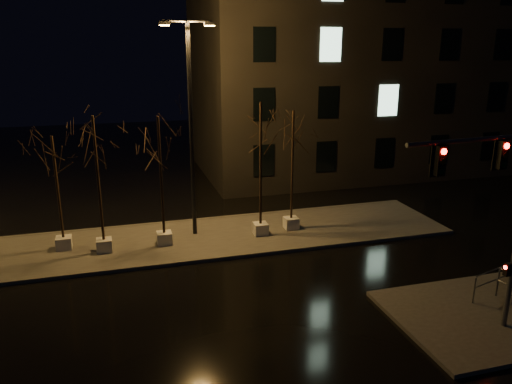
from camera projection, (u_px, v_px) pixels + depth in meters
name	position (u px, v px, depth m)	size (l,w,h in m)	color
ground	(254.00, 297.00, 18.08)	(90.00, 90.00, 0.00)	black
median	(219.00, 236.00, 23.60)	(22.00, 5.00, 0.15)	#403D39
sidewalk_corner	(495.00, 314.00, 16.81)	(7.00, 5.00, 0.15)	#403D39
building	(372.00, 63.00, 36.25)	(25.00, 12.00, 15.00)	black
tree_0	(55.00, 162.00, 20.89)	(1.80, 1.80, 5.16)	beige
tree_1	(95.00, 147.00, 20.44)	(1.80, 1.80, 6.07)	beige
tree_2	(159.00, 146.00, 21.27)	(1.80, 1.80, 5.92)	beige
tree_3	(261.00, 133.00, 22.31)	(1.80, 1.80, 6.40)	beige
tree_4	(293.00, 138.00, 23.18)	(1.80, 1.80, 5.90)	beige
traffic_signal_mast	(497.00, 208.00, 14.49)	(5.09, 0.49, 6.22)	#56585D
streetlight_main	(191.00, 117.00, 22.21)	(2.40, 0.27, 9.65)	black
guard_rail_a	(496.00, 277.00, 17.77)	(2.30, 0.69, 1.03)	#56585D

